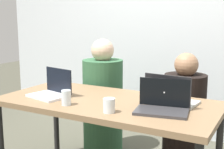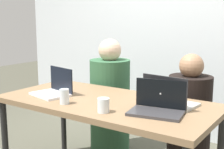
{
  "view_description": "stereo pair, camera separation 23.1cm",
  "coord_description": "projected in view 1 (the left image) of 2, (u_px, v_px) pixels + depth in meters",
  "views": [
    {
      "loc": [
        1.08,
        -1.92,
        1.31
      ],
      "look_at": [
        0.0,
        0.08,
        0.9
      ],
      "focal_mm": 50.0,
      "sensor_mm": 36.0,
      "label": 1
    },
    {
      "loc": [
        1.28,
        -1.8,
        1.31
      ],
      "look_at": [
        0.0,
        0.08,
        0.9
      ],
      "focal_mm": 50.0,
      "sensor_mm": 36.0,
      "label": 2
    }
  ],
  "objects": [
    {
      "name": "back_wall",
      "position": [
        171.0,
        23.0,
        3.43
      ],
      "size": [
        4.5,
        0.1,
        2.5
      ],
      "primitive_type": "cube",
      "color": "silver",
      "rests_on": "ground"
    },
    {
      "name": "desk",
      "position": [
        107.0,
        109.0,
        2.28
      ],
      "size": [
        1.6,
        0.78,
        0.72
      ],
      "color": "#806445",
      "rests_on": "ground"
    },
    {
      "name": "person_on_left",
      "position": [
        103.0,
        102.0,
        3.05
      ],
      "size": [
        0.4,
        0.4,
        1.12
      ],
      "rotation": [
        0.0,
        0.0,
        3.16
      ],
      "color": "#305E3C",
      "rests_on": "ground"
    },
    {
      "name": "person_on_right",
      "position": [
        184.0,
        119.0,
        2.68
      ],
      "size": [
        0.44,
        0.44,
        1.03
      ],
      "rotation": [
        0.0,
        0.0,
        3.43
      ],
      "color": "black",
      "rests_on": "ground"
    },
    {
      "name": "laptop_front_right",
      "position": [
        162.0,
        105.0,
        2.0
      ],
      "size": [
        0.36,
        0.27,
        0.2
      ],
      "rotation": [
        0.0,
        0.0,
        0.19
      ],
      "color": "#343336",
      "rests_on": "desk"
    },
    {
      "name": "laptop_back_right",
      "position": [
        171.0,
        98.0,
        2.16
      ],
      "size": [
        0.35,
        0.27,
        0.22
      ],
      "rotation": [
        0.0,
        0.0,
        3.04
      ],
      "color": "#B3B8B3",
      "rests_on": "desk"
    },
    {
      "name": "laptop_front_left",
      "position": [
        52.0,
        90.0,
        2.39
      ],
      "size": [
        0.33,
        0.28,
        0.21
      ],
      "rotation": [
        0.0,
        0.0,
        -0.22
      ],
      "color": "silver",
      "rests_on": "desk"
    },
    {
      "name": "water_glass_left",
      "position": [
        66.0,
        99.0,
        2.14
      ],
      "size": [
        0.07,
        0.07,
        0.11
      ],
      "color": "silver",
      "rests_on": "desk"
    },
    {
      "name": "water_glass_right",
      "position": [
        109.0,
        106.0,
        1.98
      ],
      "size": [
        0.08,
        0.08,
        0.09
      ],
      "color": "white",
      "rests_on": "desk"
    }
  ]
}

